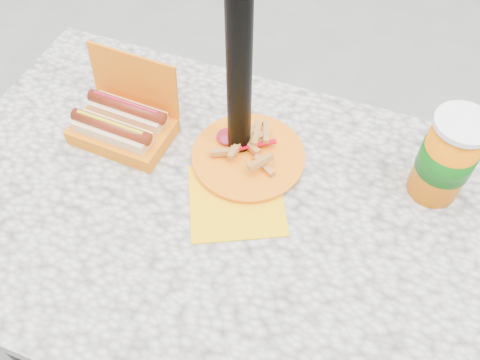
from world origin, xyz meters
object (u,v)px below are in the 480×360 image
(umbrella_pole, at_px, (239,15))
(fries_plate, at_px, (247,157))
(soda_cup, at_px, (447,158))
(hotdog_box, at_px, (123,123))

(umbrella_pole, xyz_separation_m, fries_plate, (0.03, -0.03, -0.34))
(umbrella_pole, relative_size, soda_cup, 10.69)
(umbrella_pole, relative_size, hotdog_box, 9.91)
(umbrella_pole, height_order, fries_plate, umbrella_pole)
(hotdog_box, bearing_deg, soda_cup, 10.75)
(umbrella_pole, xyz_separation_m, hotdog_box, (-0.26, -0.05, -0.31))
(fries_plate, relative_size, soda_cup, 1.77)
(umbrella_pole, bearing_deg, soda_cup, 5.70)
(hotdog_box, xyz_separation_m, soda_cup, (0.67, 0.10, 0.06))
(umbrella_pole, bearing_deg, hotdog_box, -168.20)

